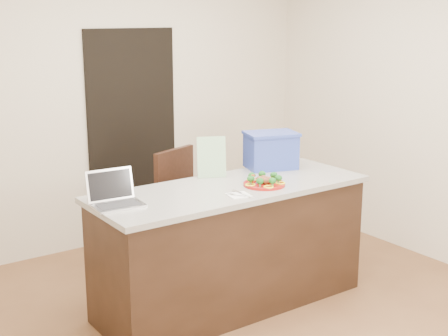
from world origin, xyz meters
TOP-DOWN VIEW (x-y plane):
  - ground at (0.00, 0.00)m, footprint 4.00×4.00m
  - room_shell at (0.00, 0.00)m, footprint 4.00×4.00m
  - doorway at (0.10, 1.98)m, footprint 0.90×0.02m
  - island at (0.00, 0.25)m, footprint 2.06×0.76m
  - plate at (0.20, 0.13)m, footprint 0.30×0.30m
  - meatballs at (0.21, 0.13)m, footprint 0.12×0.12m
  - broccoli at (0.20, 0.13)m, footprint 0.25×0.25m
  - pepper_rings at (0.20, 0.13)m, footprint 0.29×0.30m
  - napkin at (-0.10, 0.02)m, footprint 0.17×0.17m
  - fork at (-0.12, 0.03)m, footprint 0.07×0.13m
  - knife at (-0.07, 0.00)m, footprint 0.02×0.21m
  - yogurt_bottle at (0.14, 0.18)m, footprint 0.04×0.04m
  - laptop at (-0.88, 0.33)m, footprint 0.33×0.27m
  - leaflet at (0.03, 0.54)m, footprint 0.22×0.13m
  - blue_box at (0.58, 0.51)m, footprint 0.47×0.40m
  - chair at (0.01, 0.95)m, footprint 0.59×0.61m

SIDE VIEW (x-z plane):
  - ground at x=0.00m, z-range 0.00..0.00m
  - island at x=0.00m, z-range 0.00..0.92m
  - chair at x=0.01m, z-range 0.07..1.12m
  - napkin at x=-0.10m, z-range 0.92..0.93m
  - fork at x=-0.12m, z-range 0.93..0.93m
  - knife at x=-0.07m, z-range 0.93..0.93m
  - plate at x=0.20m, z-range 0.92..0.94m
  - pepper_rings at x=0.20m, z-range 0.94..0.95m
  - yogurt_bottle at x=0.14m, z-range 0.91..0.99m
  - meatballs at x=0.21m, z-range 0.94..0.98m
  - broccoli at x=0.20m, z-range 0.96..1.00m
  - laptop at x=-0.88m, z-range 0.87..1.09m
  - doorway at x=0.10m, z-range 0.00..2.00m
  - blue_box at x=0.58m, z-range 0.92..1.21m
  - leaflet at x=0.03m, z-range 0.92..1.23m
  - room_shell at x=0.00m, z-range -0.38..3.62m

